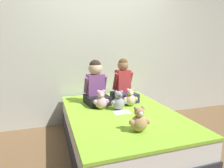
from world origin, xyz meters
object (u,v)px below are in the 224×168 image
Objects in this scene: child_on_left at (96,85)px; sign_card at (122,112)px; bed at (121,130)px; child_on_right at (124,85)px; teddy_bear_held_by_left_child at (101,101)px; teddy_bear_between_children at (119,101)px; teddy_bear_held_by_right_child at (130,98)px; teddy_bear_at_foot_of_bed at (139,121)px.

child_on_left reaches higher than sign_card.
bed is 0.71m from child_on_left.
child_on_right reaches higher than teddy_bear_held_by_left_child.
teddy_bear_held_by_left_child is 1.01× the size of teddy_bear_between_children.
bed is 7.88× the size of teddy_bear_held_by_right_child.
child_on_left is 2.54× the size of teddy_bear_held_by_right_child.
teddy_bear_held_by_right_child is at bearing 46.84° from sign_card.
teddy_bear_at_foot_of_bed is (-0.03, -0.57, 0.35)m from bed.
child_on_right is (0.20, 0.44, 0.49)m from bed.
child_on_right is at bearing 101.00° from teddy_bear_held_by_right_child.
child_on_right is at bearing -7.71° from child_on_left.
child_on_left is 1.04m from teddy_bear_at_foot_of_bed.
teddy_bear_between_children is (0.20, -0.10, -0.00)m from teddy_bear_held_by_left_child.
child_on_left is 2.44× the size of teddy_bear_between_children.
child_on_right is 0.56m from sign_card.
bed is 7.46× the size of teddy_bear_at_foot_of_bed.
bed is at bearing -121.67° from child_on_right.
teddy_bear_at_foot_of_bed is at bearing -93.14° from bed.
child_on_left is at bearing 114.01° from sign_card.
teddy_bear_at_foot_of_bed is (-0.03, -0.66, 0.00)m from teddy_bear_between_children.
teddy_bear_at_foot_of_bed is 1.21× the size of sign_card.
sign_card is (0.20, -0.22, -0.10)m from teddy_bear_held_by_left_child.
teddy_bear_held_by_right_child reaches higher than sign_card.
teddy_bear_held_by_left_child is 1.00× the size of teddy_bear_at_foot_of_bed.
teddy_bear_at_foot_of_bed is (0.17, -0.76, 0.00)m from teddy_bear_held_by_left_child.
bed is 0.45m from teddy_bear_held_by_right_child.
child_on_left is at bearing 159.22° from teddy_bear_held_by_right_child.
child_on_left is 0.30m from teddy_bear_held_by_left_child.
teddy_bear_at_foot_of_bed reaches higher than sign_card.
teddy_bear_held_by_left_child is at bearing 158.83° from teddy_bear_between_children.
teddy_bear_between_children is at bearing 92.96° from teddy_bear_at_foot_of_bed.
bed is 7.50× the size of teddy_bear_held_by_left_child.
sign_card is at bearing 92.42° from teddy_bear_at_foot_of_bed.
teddy_bear_between_children is 0.99× the size of teddy_bear_at_foot_of_bed.
teddy_bear_at_foot_of_bed is 0.56m from sign_card.
child_on_left reaches higher than teddy_bear_held_by_right_child.
teddy_bear_between_children is at bearing 89.73° from sign_card.
sign_card is at bearing -120.59° from child_on_right.
child_on_left reaches higher than bed.
child_on_right is 2.45× the size of teddy_bear_held_by_left_child.
teddy_bear_held_by_right_child reaches higher than bed.
bed is 7.55× the size of teddy_bear_between_children.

